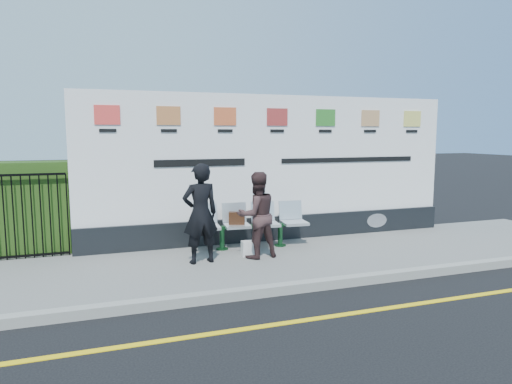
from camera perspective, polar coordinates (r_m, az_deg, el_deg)
ground at (r=6.24m, az=11.37°, el=-14.76°), size 80.00×80.00×0.00m
pavement at (r=8.36m, az=2.60°, el=-8.48°), size 14.00×3.00×0.12m
kerb at (r=7.04m, az=7.19°, el=-11.48°), size 14.00×0.18×0.14m
yellow_line at (r=6.24m, az=11.37°, el=-14.73°), size 14.00×0.10×0.01m
billboard at (r=9.53m, az=2.45°, el=1.80°), size 8.00×0.30×3.00m
hedge at (r=9.51m, az=-28.53°, el=-1.83°), size 2.35×0.70×1.70m
railing at (r=9.08m, az=-28.95°, el=-2.76°), size 2.05×0.06×1.54m
bench at (r=8.93m, az=-0.55°, el=-5.47°), size 2.27×0.77×0.48m
woman_left at (r=7.84m, az=-6.97°, el=-2.69°), size 0.68×0.49×1.72m
woman_right at (r=8.13m, az=0.10°, el=-2.90°), size 0.82×0.68×1.55m
handbag_brown at (r=8.79m, az=-2.41°, el=-3.28°), size 0.33×0.22×0.24m
carrier_bag_white at (r=8.37m, az=-0.85°, el=-7.05°), size 0.28×0.17×0.28m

